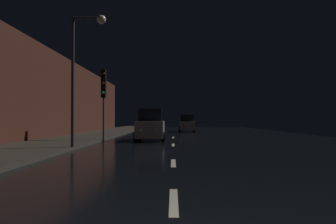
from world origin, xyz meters
TOP-DOWN VIEW (x-y plane):
  - ground at (0.00, 24.50)m, footprint 26.43×84.00m
  - sidewalk_left at (-7.02, 24.50)m, footprint 4.40×84.00m
  - building_facade_left at (-9.62, 21.00)m, footprint 0.80×63.00m
  - lane_centerline at (0.00, 13.52)m, footprint 0.16×24.51m
  - traffic_light_far_left at (-4.72, 20.41)m, footprint 0.32×0.46m
  - streetlamp_overhead at (-4.43, 13.73)m, footprint 1.70×0.44m
  - car_approaching_headlights at (-1.58, 21.47)m, footprint 2.04×4.41m
  - car_distant_taillights at (1.59, 38.28)m, footprint 1.85×4.00m

SIDE VIEW (x-z plane):
  - ground at x=0.00m, z-range -0.02..0.00m
  - lane_centerline at x=0.00m, z-range 0.00..0.01m
  - sidewalk_left at x=-7.02m, z-range 0.00..0.15m
  - car_distant_taillights at x=1.59m, z-range -0.09..1.93m
  - car_approaching_headlights at x=-1.58m, z-range -0.10..2.13m
  - building_facade_left at x=-9.62m, z-range 0.00..6.80m
  - traffic_light_far_left at x=-4.72m, z-range 1.10..5.96m
  - streetlamp_overhead at x=-4.43m, z-range 1.13..7.74m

